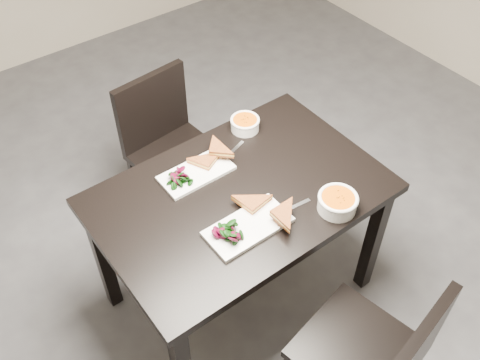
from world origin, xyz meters
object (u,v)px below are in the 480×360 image
at_px(soup_bowl_far, 245,123).
at_px(chair_far, 168,143).
at_px(chair_near, 377,356).
at_px(plate_near, 248,227).
at_px(plate_far, 196,173).
at_px(table, 240,207).
at_px(soup_bowl_near, 338,202).

bearing_deg(soup_bowl_far, chair_far, 116.66).
xyz_separation_m(chair_near, plate_near, (-0.14, 0.61, 0.27)).
height_order(chair_near, plate_far, chair_near).
relative_size(chair_near, chair_far, 1.00).
distance_m(chair_near, plate_near, 0.68).
xyz_separation_m(table, chair_far, (0.06, 0.71, -0.17)).
distance_m(plate_near, soup_bowl_near, 0.37).
bearing_deg(chair_far, table, -100.19).
distance_m(chair_near, soup_bowl_far, 1.15).
xyz_separation_m(chair_near, soup_bowl_far, (0.21, 1.09, 0.30)).
height_order(table, chair_far, chair_far).
bearing_deg(soup_bowl_near, chair_near, -113.26).
distance_m(table, soup_bowl_far, 0.42).
height_order(soup_bowl_near, soup_bowl_far, soup_bowl_near).
relative_size(plate_near, soup_bowl_far, 2.48).
bearing_deg(chair_near, table, 82.57).
height_order(plate_far, soup_bowl_far, soup_bowl_far).
xyz_separation_m(chair_far, soup_bowl_near, (0.20, -1.02, 0.31)).
bearing_deg(soup_bowl_far, soup_bowl_near, -90.43).
relative_size(table, chair_near, 1.41).
relative_size(chair_near, soup_bowl_far, 6.19).
xyz_separation_m(table, plate_far, (-0.09, 0.19, 0.11)).
height_order(chair_near, plate_near, chair_near).
xyz_separation_m(plate_near, soup_bowl_far, (0.35, 0.48, 0.03)).
distance_m(soup_bowl_near, soup_bowl_far, 0.62).
bearing_deg(table, plate_near, -117.74).
distance_m(table, plate_far, 0.24).
xyz_separation_m(chair_far, plate_far, (-0.15, -0.52, 0.27)).
bearing_deg(soup_bowl_far, chair_near, -100.84).
bearing_deg(chair_near, soup_bowl_far, 68.01).
height_order(table, chair_near, chair_near).
height_order(chair_near, soup_bowl_near, chair_near).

